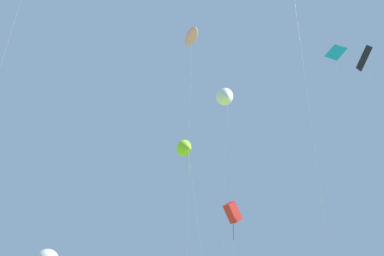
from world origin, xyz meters
The scene contains 6 objects.
kite_white_delta centered at (3.25, 54.83, 30.20)m, with size 3.95×4.34×32.08m.
kite_pink_parafoil centered at (-0.17, 32.80, 26.88)m, with size 2.54×3.72×27.51m.
kite_red_box centered at (3.55, 43.01, 9.51)m, with size 2.30×3.57×10.77m.
kite_black_diamond centered at (14.62, 25.30, 18.47)m, with size 2.54×2.80×19.93m.
kite_lime_delta centered at (-0.79, 34.97, 14.71)m, with size 3.43×2.72×15.82m.
kite_cyan_diamond centered at (17.34, 41.34, 28.87)m, with size 3.49×2.36×30.58m.
Camera 1 is at (3.83, -3.35, 1.62)m, focal length 36.99 mm.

